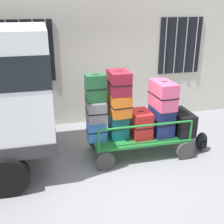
{
  "coord_description": "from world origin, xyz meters",
  "views": [
    {
      "loc": [
        -1.5,
        -4.9,
        3.15
      ],
      "look_at": [
        -0.21,
        0.36,
        1.04
      ],
      "focal_mm": 45.83,
      "sensor_mm": 36.0,
      "label": 1
    }
  ],
  "objects": [
    {
      "name": "backpack",
      "position": [
        1.8,
        0.15,
        0.22
      ],
      "size": [
        0.27,
        0.22,
        0.44
      ],
      "color": "black",
      "rests_on": "ground"
    },
    {
      "name": "suitcase_right_bottom",
      "position": [
        1.34,
        0.32,
        0.67
      ],
      "size": [
        0.4,
        0.76,
        0.48
      ],
      "color": "black",
      "rests_on": "luggage_cart"
    },
    {
      "name": "suitcase_midleft_bottom",
      "position": [
        -0.07,
        0.37,
        0.7
      ],
      "size": [
        0.4,
        0.37,
        0.53
      ],
      "color": "#0F5960",
      "rests_on": "luggage_cart"
    },
    {
      "name": "suitcase_midleft_top",
      "position": [
        -0.07,
        0.37,
        1.65
      ],
      "size": [
        0.4,
        0.56,
        0.46
      ],
      "color": "maroon",
      "rests_on": "suitcase_midleft_middle"
    },
    {
      "name": "suitcase_midright_bottom",
      "position": [
        0.87,
        0.33,
        0.74
      ],
      "size": [
        0.43,
        0.6,
        0.62
      ],
      "color": "navy",
      "rests_on": "luggage_cart"
    },
    {
      "name": "luggage_cart",
      "position": [
        0.4,
        0.36,
        0.35
      ],
      "size": [
        2.11,
        1.01,
        0.44
      ],
      "color": "#1E722D",
      "rests_on": "ground"
    },
    {
      "name": "suitcase_center_bottom",
      "position": [
        0.4,
        0.33,
        0.72
      ],
      "size": [
        0.41,
        0.56,
        0.57
      ],
      "color": "#B21E1E",
      "rests_on": "luggage_cart"
    },
    {
      "name": "ground_plane",
      "position": [
        0.0,
        0.0,
        0.0
      ],
      "size": [
        40.0,
        40.0,
        0.0
      ],
      "primitive_type": "plane",
      "color": "gray"
    },
    {
      "name": "suitcase_left_bottom",
      "position": [
        -0.54,
        0.38,
        0.65
      ],
      "size": [
        0.39,
        0.3,
        0.44
      ],
      "color": "#3372C6",
      "rests_on": "luggage_cart"
    },
    {
      "name": "suitcase_midleft_middle",
      "position": [
        -0.07,
        0.34,
        1.19
      ],
      "size": [
        0.44,
        0.55,
        0.45
      ],
      "color": "orange",
      "rests_on": "suitcase_midleft_bottom"
    },
    {
      "name": "cart_railing",
      "position": [
        0.4,
        0.36,
        0.79
      ],
      "size": [
        2.0,
        0.87,
        0.44
      ],
      "color": "#1E722D",
      "rests_on": "luggage_cart"
    },
    {
      "name": "suitcase_left_top",
      "position": [
        -0.54,
        0.39,
        1.56
      ],
      "size": [
        0.41,
        0.28,
        0.54
      ],
      "color": "#194C28",
      "rests_on": "suitcase_left_middle"
    },
    {
      "name": "suitcase_left_middle",
      "position": [
        -0.54,
        0.39,
        1.08
      ],
      "size": [
        0.38,
        0.48,
        0.42
      ],
      "color": "slate",
      "rests_on": "suitcase_left_bottom"
    },
    {
      "name": "building_wall",
      "position": [
        0.0,
        2.53,
        2.5
      ],
      "size": [
        12.0,
        0.38,
        5.0
      ],
      "color": "beige",
      "rests_on": "ground"
    },
    {
      "name": "suitcase_midright_middle",
      "position": [
        0.87,
        0.32,
        1.33
      ],
      "size": [
        0.43,
        0.7,
        0.56
      ],
      "color": "#CC4C72",
      "rests_on": "suitcase_midright_bottom"
    }
  ]
}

